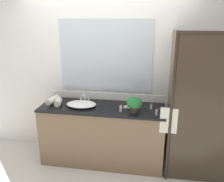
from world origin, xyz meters
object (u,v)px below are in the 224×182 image
amenity_bottle_body_wash (157,112)px  amenity_bottle_conditioner (151,107)px  potted_plant (134,104)px  rolled_towel_near_edge (53,100)px  sink_basin (81,104)px  soap_dish (127,107)px  faucet (85,99)px  rolled_towel_middle (58,102)px  amenity_bottle_lotion (121,109)px

amenity_bottle_body_wash → amenity_bottle_conditioner: bearing=108.4°
potted_plant → rolled_towel_near_edge: potted_plant is taller
sink_basin → soap_dish: (0.67, 0.05, -0.02)m
potted_plant → amenity_bottle_body_wash: size_ratio=2.35×
sink_basin → amenity_bottle_body_wash: size_ratio=4.65×
faucet → potted_plant: bearing=-19.1°
amenity_bottle_body_wash → soap_dish: bearing=153.1°
rolled_towel_middle → soap_dish: bearing=3.6°
sink_basin → rolled_towel_near_edge: 0.46m
potted_plant → rolled_towel_middle: size_ratio=1.19×
sink_basin → amenity_bottle_lotion: bearing=-10.8°
rolled_towel_near_edge → sink_basin: bearing=-5.4°
potted_plant → soap_dish: 0.21m
amenity_bottle_body_wash → rolled_towel_near_edge: 1.55m
amenity_bottle_conditioner → rolled_towel_near_edge: rolled_towel_near_edge is taller
sink_basin → amenity_bottle_conditioner: 1.01m
soap_dish → rolled_towel_middle: size_ratio=0.54×
faucet → amenity_bottle_conditioner: faucet is taller
faucet → rolled_towel_near_edge: size_ratio=0.73×
potted_plant → amenity_bottle_conditioner: 0.29m
rolled_towel_near_edge → rolled_towel_middle: (0.11, -0.06, -0.00)m
faucet → amenity_bottle_conditioner: 1.01m
sink_basin → faucet: (0.00, 0.17, 0.02)m
amenity_bottle_body_wash → rolled_towel_near_edge: (-1.54, 0.20, 0.01)m
rolled_towel_near_edge → rolled_towel_middle: 0.12m
sink_basin → faucet: faucet is taller
faucet → amenity_bottle_lotion: size_ratio=1.77×
rolled_towel_near_edge → faucet: bearing=15.7°
potted_plant → amenity_bottle_conditioner: size_ratio=2.84×
faucet → rolled_towel_middle: size_ratio=0.93×
amenity_bottle_body_wash → amenity_bottle_lotion: bearing=174.9°
potted_plant → amenity_bottle_body_wash: potted_plant is taller
amenity_bottle_body_wash → faucet: bearing=163.0°
sink_basin → rolled_towel_near_edge: rolled_towel_near_edge is taller
potted_plant → amenity_bottle_body_wash: (0.30, -0.06, -0.08)m
soap_dish → amenity_bottle_lotion: size_ratio=1.04×
potted_plant → rolled_towel_near_edge: (-1.24, 0.14, -0.08)m
sink_basin → soap_dish: size_ratio=4.33×
faucet → rolled_towel_middle: bearing=-152.0°
sink_basin → amenity_bottle_body_wash: bearing=-8.3°
faucet → potted_plant: 0.83m
sink_basin → amenity_bottle_body_wash: (1.08, -0.16, 0.01)m
faucet → amenity_bottle_lotion: faucet is taller
faucet → potted_plant: size_ratio=0.78×
potted_plant → amenity_bottle_lotion: (-0.18, -0.02, -0.08)m
amenity_bottle_lotion → rolled_towel_middle: 0.95m
faucet → amenity_bottle_body_wash: 1.12m
soap_dish → faucet: bearing=169.6°
faucet → amenity_bottle_body_wash: size_ratio=1.82×
sink_basin → amenity_bottle_lotion: (0.59, -0.11, 0.02)m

